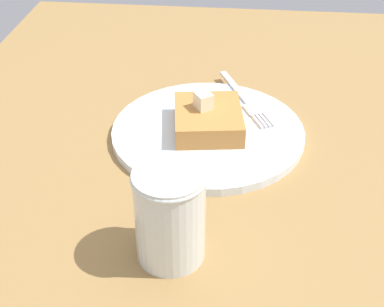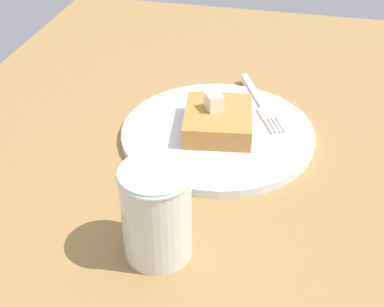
{
  "view_description": "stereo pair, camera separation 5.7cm",
  "coord_description": "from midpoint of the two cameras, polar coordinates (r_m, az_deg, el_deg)",
  "views": [
    {
      "loc": [
        -53.11,
        7.59,
        40.18
      ],
      "look_at": [
        -6.74,
        12.35,
        6.72
      ],
      "focal_mm": 50.0,
      "sensor_mm": 36.0,
      "label": 1
    },
    {
      "loc": [
        -52.17,
        1.93,
        40.18
      ],
      "look_at": [
        -6.74,
        12.35,
        6.72
      ],
      "focal_mm": 50.0,
      "sensor_mm": 36.0,
      "label": 2
    }
  ],
  "objects": [
    {
      "name": "syrup_jar",
      "position": [
        0.49,
        -5.71,
        -6.91
      ],
      "size": [
        6.78,
        6.78,
        9.73
      ],
      "color": "#5A2A0F",
      "rests_on": "table_surface"
    },
    {
      "name": "toast_slice_center",
      "position": [
        0.67,
        -0.72,
        3.59
      ],
      "size": [
        10.59,
        9.56,
        2.72
      ],
      "primitive_type": "cube",
      "rotation": [
        0.0,
        0.0,
        0.14
      ],
      "color": "#BF7C3A",
      "rests_on": "plate"
    },
    {
      "name": "table_surface",
      "position": [
        0.66,
        8.86,
        -1.3
      ],
      "size": [
        98.0,
        98.0,
        2.22
      ],
      "primitive_type": "cube",
      "color": "olive",
      "rests_on": "ground"
    },
    {
      "name": "butter_pat_primary",
      "position": [
        0.66,
        -1.26,
        5.57
      ],
      "size": [
        2.73,
        2.68,
        2.05
      ],
      "primitive_type": "cube",
      "rotation": [
        0.0,
        0.0,
        0.6
      ],
      "color": "#F3E8C6",
      "rests_on": "toast_slice_center"
    },
    {
      "name": "fork",
      "position": [
        0.73,
        3.63,
        5.53
      ],
      "size": [
        15.16,
        7.92,
        0.36
      ],
      "color": "silver",
      "rests_on": "plate"
    },
    {
      "name": "plate",
      "position": [
        0.68,
        -0.71,
        2.28
      ],
      "size": [
        24.39,
        24.39,
        1.07
      ],
      "color": "white",
      "rests_on": "table_surface"
    }
  ]
}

